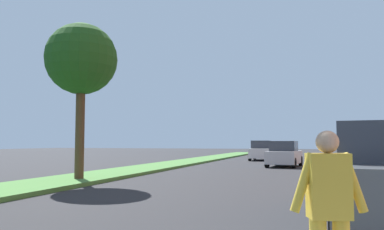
# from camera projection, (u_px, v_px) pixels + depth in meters

# --- Properties ---
(ground_plane) EXTENTS (140.00, 140.00, 0.00)m
(ground_plane) POSITION_uv_depth(u_px,v_px,m) (297.00, 166.00, 25.69)
(ground_plane) COLOR #262628
(median_strip) EXTENTS (2.89, 64.00, 0.15)m
(median_strip) POSITION_uv_depth(u_px,v_px,m) (170.00, 165.00, 26.21)
(median_strip) COLOR #477A38
(median_strip) RESTS_ON ground_plane
(tree_mid) EXTENTS (2.89, 2.89, 6.25)m
(tree_mid) POSITION_uv_depth(u_px,v_px,m) (81.00, 60.00, 15.63)
(tree_mid) COLOR #4C3823
(tree_mid) RESTS_ON median_strip
(traffic_light_gantry) EXTENTS (9.73, 0.30, 6.00)m
(traffic_light_gantry) POSITION_uv_depth(u_px,v_px,m) (41.00, 2.00, 7.77)
(traffic_light_gantry) COLOR gold
(traffic_light_gantry) RESTS_ON median_strip
(pedestrian_performer) EXTENTS (0.74, 0.34, 1.69)m
(pedestrian_performer) POSITION_uv_depth(u_px,v_px,m) (329.00, 210.00, 3.69)
(pedestrian_performer) COLOR gold
(pedestrian_performer) RESTS_ON ground_plane
(suv_crossing) EXTENTS (2.27, 4.73, 1.97)m
(suv_crossing) POSITION_uv_depth(u_px,v_px,m) (383.00, 175.00, 7.71)
(suv_crossing) COLOR #474C51
(suv_crossing) RESTS_ON ground_plane
(sedan_midblock) EXTENTS (2.23, 4.20, 1.67)m
(sedan_midblock) POSITION_uv_depth(u_px,v_px,m) (284.00, 155.00, 25.23)
(sedan_midblock) COLOR #B7B7BC
(sedan_midblock) RESTS_ON ground_plane
(sedan_distant) EXTENTS (1.91, 4.10, 1.74)m
(sedan_distant) POSITION_uv_depth(u_px,v_px,m) (261.00, 151.00, 34.21)
(sedan_distant) COLOR silver
(sedan_distant) RESTS_ON ground_plane
(sedan_far_horizon) EXTENTS (1.89, 4.08, 1.67)m
(sedan_far_horizon) POSITION_uv_depth(u_px,v_px,m) (275.00, 149.00, 48.31)
(sedan_far_horizon) COLOR maroon
(sedan_far_horizon) RESTS_ON ground_plane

